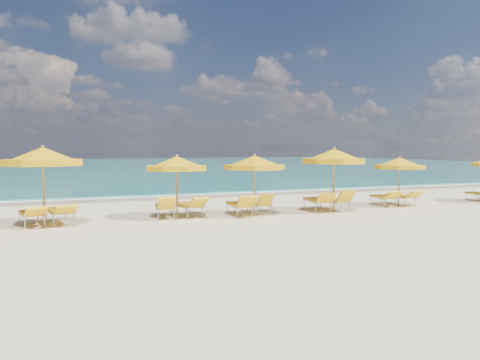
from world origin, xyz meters
name	(u,v)px	position (x,y,z in m)	size (l,w,h in m)	color
ground_plane	(255,215)	(0.00, 0.00, 0.00)	(120.00, 120.00, 0.00)	beige
ocean	(111,166)	(0.00, 48.00, 0.00)	(120.00, 80.00, 0.30)	#167B72
wet_sand_band	(198,196)	(0.00, 7.40, 0.00)	(120.00, 2.60, 0.01)	tan
foam_line	(194,194)	(0.00, 8.20, 0.00)	(120.00, 1.20, 0.03)	white
whitecap_near	(69,185)	(-6.00, 17.00, 0.00)	(14.00, 0.36, 0.05)	white
whitecap_far	(231,175)	(8.00, 24.00, 0.00)	(18.00, 0.30, 0.05)	white
umbrella_2	(43,157)	(-7.13, 0.32, 2.18)	(3.33, 3.33, 2.56)	tan
umbrella_3	(177,164)	(-2.80, 0.46, 1.91)	(2.45, 2.45, 2.24)	tan
umbrella_4	(255,163)	(-0.03, -0.01, 1.92)	(2.91, 2.91, 2.25)	tan
umbrella_5	(334,157)	(3.18, -0.28, 2.13)	(3.06, 3.06, 2.50)	tan
umbrella_6	(399,164)	(6.76, 0.25, 1.80)	(2.17, 2.17, 2.11)	tan
lounger_2_left	(32,218)	(-7.52, 0.59, 0.23)	(0.97, 1.99, 0.74)	#A5A8AD
lounger_2_right	(60,216)	(-6.67, 0.68, 0.24)	(1.02, 2.17, 0.76)	#A5A8AD
lounger_3_left	(165,211)	(-3.18, 0.74, 0.23)	(0.83, 1.85, 0.85)	#A5A8AD
lounger_3_right	(187,209)	(-2.34, 0.77, 0.23)	(0.98, 2.03, 0.81)	#A5A8AD
lounger_4_left	(240,209)	(-0.55, 0.15, 0.24)	(0.78, 1.96, 0.86)	#A5A8AD
lounger_4_right	(259,207)	(0.38, 0.50, 0.22)	(0.71, 1.72, 0.83)	#A5A8AD
lounger_5_left	(317,204)	(2.82, 0.32, 0.24)	(0.99, 2.09, 0.84)	#A5A8AD
lounger_5_right	(335,204)	(3.58, 0.24, 0.24)	(0.73, 1.88, 0.91)	#A5A8AD
lounger_6_left	(383,200)	(6.26, 0.63, 0.22)	(0.87, 1.88, 0.74)	#A5A8AD
lounger_6_right	(401,199)	(7.22, 0.65, 0.22)	(0.66, 1.90, 0.73)	#A5A8AD
lounger_7_left	(480,197)	(11.44, 0.30, 0.21)	(0.87, 1.81, 0.66)	#A5A8AD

